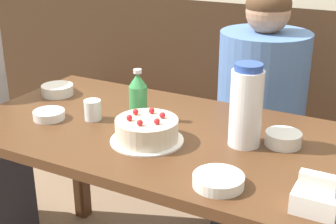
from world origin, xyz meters
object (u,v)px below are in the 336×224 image
Objects in this scene: bowl_sauce_shallow at (57,90)px; glass_water_tall at (93,110)px; bowl_rice_small at (49,115)px; bowl_soup_white at (218,181)px; person_teal_shirt at (260,119)px; water_pitcher at (246,106)px; birthday_cake at (146,130)px; soju_bottle at (138,96)px; bowl_side_dish at (283,139)px; bench_seat at (237,162)px; napkin_holder at (316,198)px.

glass_water_tall reaches higher than bowl_sauce_shallow.
bowl_rice_small is 1.56× the size of glass_water_tall.
bowl_soup_white is 0.12× the size of person_teal_shirt.
birthday_cake is at bearing -156.53° from water_pitcher.
birthday_cake is 0.77m from person_teal_shirt.
bowl_soup_white is 1.91× the size of glass_water_tall.
bowl_side_dish is (0.52, 0.03, -0.07)m from soju_bottle.
bowl_side_dish reaches higher than bowl_rice_small.
bowl_sauce_shallow is 0.11× the size of person_teal_shirt.
bench_seat is 19.28× the size of napkin_holder.
water_pitcher is 2.32× the size of bowl_side_dish.
bench_seat is 1.05m from bowl_sauce_shallow.
bowl_rice_small is (-0.70, -0.13, -0.12)m from water_pitcher.
person_teal_shirt is (-0.15, 0.88, -0.17)m from bowl_soup_white.
person_teal_shirt is at bearing 113.62° from bowl_side_dish.
bowl_soup_white is at bearing -34.51° from soju_bottle.
napkin_holder is at bearing -45.29° from water_pitcher.
water_pitcher is (0.29, -0.80, 0.64)m from bench_seat.
napkin_holder reaches higher than bench_seat.
napkin_holder is 0.96× the size of bowl_rice_small.
napkin_holder is at bearing -9.02° from bowl_rice_small.
glass_water_tall is at bearing 165.71° from birthday_cake.
glass_water_tall is (-0.67, -0.11, 0.01)m from bowl_side_dish.
birthday_cake is at bearing -50.79° from soju_bottle.
bowl_sauce_shallow reaches higher than bench_seat.
bench_seat is 0.44m from person_teal_shirt.
soju_bottle reaches higher than bowl_soup_white.
birthday_cake is 2.11× the size of bowl_rice_small.
glass_water_tall is at bearing -170.51° from bowl_side_dish.
birthday_cake is 0.27m from glass_water_tall.
bowl_sauce_shallow is at bearing 123.86° from bowl_rice_small.
birthday_cake reaches higher than bowl_soup_white.
soju_bottle reaches higher than birthday_cake.
bowl_soup_white is at bearing 9.81° from person_teal_shirt.
bowl_side_dish is at bearing 75.54° from bowl_soup_white.
glass_water_tall is 0.06× the size of person_teal_shirt.
birthday_cake is 0.19m from soju_bottle.
bowl_sauce_shallow is at bearing 161.64° from napkin_holder.
soju_bottle reaches higher than bowl_side_dish.
glass_water_tall is at bearing 25.96° from bowl_rice_small.
bowl_sauce_shallow is at bearing 153.08° from glass_water_tall.
bowl_side_dish is at bearing -2.19° from bowl_sauce_shallow.
bowl_soup_white is (-0.26, 0.00, -0.02)m from napkin_holder.
bowl_soup_white is (0.32, -0.15, -0.02)m from birthday_cake.
bowl_sauce_shallow is at bearing 170.73° from soju_bottle.
napkin_holder is 0.10× the size of person_teal_shirt.
birthday_cake is (-0.00, -0.93, 0.54)m from bench_seat.
person_teal_shirt is (-0.41, 0.88, -0.19)m from napkin_holder.
napkin_holder is at bearing -23.72° from soju_bottle.
napkin_holder is at bearing -63.38° from bowl_side_dish.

